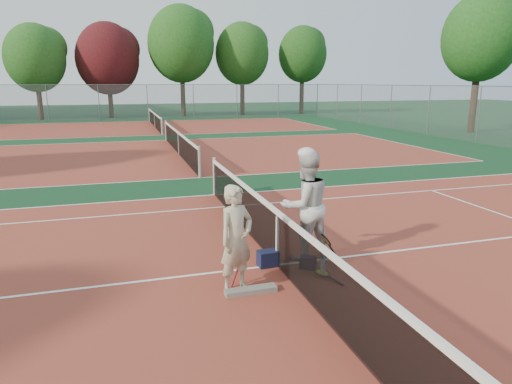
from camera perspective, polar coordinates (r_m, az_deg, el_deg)
ground at (r=8.28m, az=2.65°, el=-9.14°), size 130.00×130.00×0.00m
court_main at (r=8.28m, az=2.65°, el=-9.12°), size 23.77×10.97×0.01m
court_far_a at (r=21.10m, az=-9.60°, el=4.68°), size 23.77×10.97×0.01m
court_far_b at (r=34.44m, az=-12.51°, el=7.93°), size 23.77×10.97×0.01m
net_main at (r=8.10m, az=2.69°, el=-5.81°), size 0.10×10.98×1.02m
net_far_a at (r=21.03m, az=-9.65°, el=6.04°), size 0.10×10.98×1.02m
net_far_b at (r=34.40m, az=-12.56°, el=8.77°), size 0.10×10.98×1.02m
fence_back at (r=41.31m, az=-13.40°, el=10.86°), size 32.00×0.06×3.00m
player_a at (r=7.03m, az=-2.49°, el=-5.93°), size 0.74×0.65×1.70m
player_b at (r=8.36m, az=6.18°, el=-1.70°), size 1.08×0.90×2.01m
racket_red at (r=7.52m, az=-1.87°, el=-9.43°), size 0.45×0.43×0.52m
racket_black_held at (r=8.49m, az=8.68°, el=-6.84°), size 0.39×0.31×0.51m
racket_spare at (r=7.87m, az=8.25°, el=-10.10°), size 0.47×0.66×0.11m
sports_bag_navy at (r=8.20m, az=1.51°, el=-8.30°), size 0.38×0.27×0.28m
sports_bag_purple at (r=8.16m, az=6.54°, el=-8.75°), size 0.33×0.31×0.22m
net_cover_canvas at (r=7.25m, az=-0.65°, el=-12.21°), size 0.82×0.20×0.09m
water_bottle at (r=7.85m, az=8.34°, el=-9.42°), size 0.09×0.09×0.30m
tree_back_1 at (r=44.36m, az=-25.90°, el=14.83°), size 4.97×4.97×8.06m
tree_back_maroon at (r=44.84m, az=-18.07°, el=15.55°), size 5.59×5.59×8.47m
tree_back_3 at (r=44.63m, az=-9.35°, el=17.77°), size 6.09×6.09×10.11m
tree_back_4 at (r=46.34m, az=-1.76°, el=16.86°), size 5.20×5.20×8.87m
tree_back_5 at (r=48.27m, az=5.84°, el=16.72°), size 4.86×4.86×8.72m
tree_right_1 at (r=33.25m, az=26.27°, el=16.88°), size 4.73×4.73×8.64m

